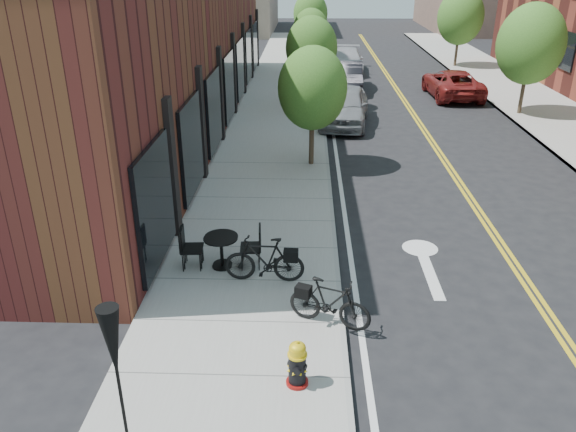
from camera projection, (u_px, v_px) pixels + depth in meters
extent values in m
plane|color=black|center=(345.00, 328.00, 10.55)|extent=(120.00, 120.00, 0.00)
cube|color=#9E9B93|center=(271.00, 155.00, 19.67)|extent=(4.00, 70.00, 0.12)
cube|color=#4F1B19|center=(162.00, 38.00, 22.00)|extent=(5.00, 28.00, 7.00)
cylinder|color=#382B1E|center=(312.00, 140.00, 18.35)|extent=(0.16, 0.16, 1.61)
ellipsoid|color=#366720|center=(312.00, 88.00, 17.65)|extent=(2.20, 2.20, 2.64)
cylinder|color=#382B1E|center=(311.00, 88.00, 25.60)|extent=(0.16, 0.16, 1.68)
ellipsoid|color=#366720|center=(311.00, 48.00, 24.87)|extent=(2.30, 2.30, 2.76)
cylinder|color=#382B1E|center=(310.00, 60.00, 32.89)|extent=(0.16, 0.16, 1.57)
ellipsoid|color=#366720|center=(311.00, 31.00, 32.21)|extent=(2.10, 2.10, 2.52)
cylinder|color=#382B1E|center=(310.00, 40.00, 40.12)|extent=(0.16, 0.16, 1.71)
ellipsoid|color=#366720|center=(310.00, 14.00, 39.36)|extent=(2.40, 2.40, 2.88)
cylinder|color=#382B1E|center=(522.00, 92.00, 24.38)|extent=(0.16, 0.16, 1.82)
ellipsoid|color=#366720|center=(531.00, 44.00, 23.53)|extent=(2.80, 2.80, 3.36)
cylinder|color=#382B1E|center=(456.00, 51.00, 35.28)|extent=(0.16, 0.16, 1.82)
ellipsoid|color=#366720|center=(461.00, 17.00, 34.43)|extent=(2.80, 2.80, 3.36)
cylinder|color=maroon|center=(297.00, 382.00, 9.00)|extent=(0.47, 0.47, 0.05)
cylinder|color=black|center=(297.00, 369.00, 8.89)|extent=(0.37, 0.37, 0.54)
cylinder|color=yellow|center=(297.00, 355.00, 8.78)|extent=(0.41, 0.41, 0.04)
cylinder|color=yellow|center=(297.00, 351.00, 8.75)|extent=(0.35, 0.35, 0.13)
ellipsoid|color=yellow|center=(297.00, 347.00, 8.72)|extent=(0.34, 0.34, 0.16)
cylinder|color=yellow|center=(297.00, 343.00, 8.68)|extent=(0.06, 0.06, 0.05)
imported|color=black|center=(264.00, 260.00, 11.69)|extent=(1.70, 0.54, 1.01)
imported|color=black|center=(330.00, 303.00, 10.27)|extent=(1.64, 0.99, 0.95)
cylinder|color=black|center=(223.00, 264.00, 12.51)|extent=(0.46, 0.46, 0.03)
cylinder|color=black|center=(222.00, 251.00, 12.37)|extent=(0.06, 0.06, 0.68)
cylinder|color=black|center=(221.00, 237.00, 12.23)|extent=(0.79, 0.79, 0.03)
cylinder|color=black|center=(222.00, 266.00, 12.42)|extent=(0.46, 0.46, 0.03)
cylinder|color=black|center=(221.00, 253.00, 12.28)|extent=(0.06, 0.06, 0.69)
cylinder|color=black|center=(221.00, 238.00, 12.13)|extent=(0.80, 0.80, 0.03)
cylinder|color=black|center=(120.00, 389.00, 7.17)|extent=(0.04, 0.04, 2.36)
cone|color=black|center=(113.00, 344.00, 6.87)|extent=(0.29, 0.29, 1.04)
imported|color=gray|center=(345.00, 106.00, 23.18)|extent=(2.43, 4.79, 1.56)
imported|color=black|center=(347.00, 76.00, 29.31)|extent=(1.76, 4.49, 1.45)
imported|color=#B7B7BC|center=(347.00, 61.00, 33.88)|extent=(2.20, 4.89, 1.39)
imported|color=maroon|center=(452.00, 83.00, 27.84)|extent=(2.40, 4.94, 1.35)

